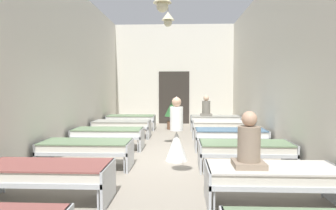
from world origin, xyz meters
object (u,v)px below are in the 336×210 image
bed_right_row_2 (245,149)px  patient_seated_secondary (206,108)px  bed_right_row_1 (273,176)px  bed_left_row_4 (122,125)px  bed_left_row_5 (131,119)px  patient_seated_primary (249,146)px  potted_plant (172,112)px  bed_left_row_3 (108,133)px  bed_right_row_3 (230,134)px  nurse_near_aisle (176,138)px  bed_right_row_5 (215,119)px  bed_left_row_2 (86,147)px  bed_right_row_4 (221,125)px  bed_left_row_1 (47,173)px

bed_right_row_2 → patient_seated_secondary: size_ratio=2.37×
bed_right_row_1 → bed_right_row_2: 1.90m
bed_left_row_4 → bed_left_row_5: (0.00, 1.90, 0.00)m
patient_seated_primary → potted_plant: patient_seated_primary is taller
bed_left_row_3 → potted_plant: bearing=67.7°
bed_left_row_5 → bed_right_row_2: bearing=-59.9°
patient_seated_secondary → potted_plant: size_ratio=0.71×
bed_right_row_3 → potted_plant: bearing=113.0°
bed_right_row_3 → bed_left_row_5: same height
bed_right_row_1 → nurse_near_aisle: bearing=118.4°
bed_right_row_5 → potted_plant: 1.71m
bed_right_row_1 → patient_seated_primary: bearing=-174.9°
bed_right_row_5 → bed_left_row_3: bearing=-131.1°
bed_right_row_2 → potted_plant: (-1.68, 5.87, 0.26)m
bed_left_row_2 → patient_seated_primary: bearing=-33.1°
bed_right_row_4 → bed_left_row_5: (-3.31, 1.90, 0.00)m
bed_left_row_4 → potted_plant: bearing=51.8°
bed_right_row_1 → bed_left_row_2: size_ratio=1.00×
bed_left_row_2 → nurse_near_aisle: nurse_near_aisle is taller
bed_left_row_5 → potted_plant: (1.63, 0.17, 0.26)m
bed_right_row_3 → bed_left_row_5: bearing=131.1°
bed_right_row_4 → potted_plant: 2.68m
bed_left_row_1 → bed_right_row_3: 5.04m
bed_left_row_1 → bed_left_row_3: 3.80m
bed_left_row_2 → bed_right_row_2: 3.31m
bed_left_row_4 → bed_right_row_5: same height
nurse_near_aisle → bed_left_row_2: bearing=178.9°
nurse_near_aisle → bed_left_row_4: bearing=99.3°
bed_left_row_1 → bed_left_row_5: size_ratio=1.00×
bed_right_row_2 → bed_right_row_3: (0.00, 1.90, 0.00)m
nurse_near_aisle → bed_left_row_3: bearing=125.9°
nurse_near_aisle → patient_seated_primary: size_ratio=1.86×
bed_left_row_2 → patient_seated_secondary: bearing=62.2°
bed_right_row_2 → potted_plant: potted_plant is taller
nurse_near_aisle → patient_seated_secondary: size_ratio=1.86×
bed_right_row_3 → patient_seated_secondary: patient_seated_secondary is taller
bed_right_row_2 → bed_left_row_4: (-3.31, 3.80, 0.00)m
bed_right_row_2 → patient_seated_primary: (-0.35, -1.93, 0.43)m
bed_right_row_3 → bed_right_row_5: bearing=90.0°
bed_right_row_2 → bed_right_row_5: size_ratio=1.00×
bed_right_row_5 → bed_left_row_1: bearing=-113.5°
bed_left_row_3 → bed_left_row_4: same height
bed_left_row_2 → bed_left_row_3: 1.90m
bed_right_row_2 → potted_plant: bearing=106.0°
nurse_near_aisle → patient_seated_primary: bearing=-90.2°
bed_left_row_2 → bed_left_row_1: bearing=-90.0°
nurse_near_aisle → patient_seated_secondary: (1.07, 4.88, 0.34)m
bed_left_row_4 → patient_seated_primary: bearing=-62.7°
bed_left_row_4 → nurse_near_aisle: size_ratio=1.28×
bed_right_row_2 → bed_right_row_5: (0.00, 5.70, 0.00)m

